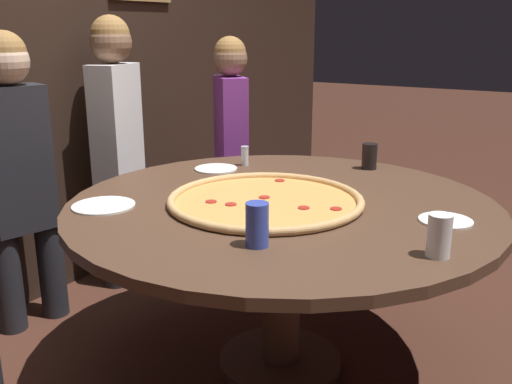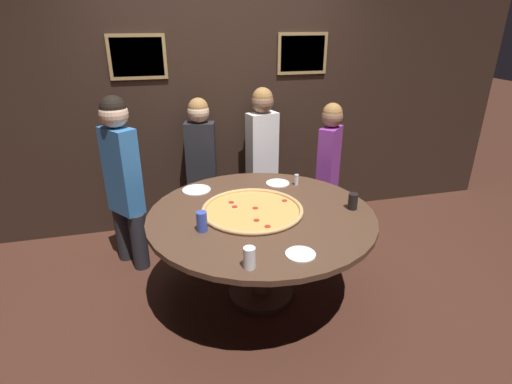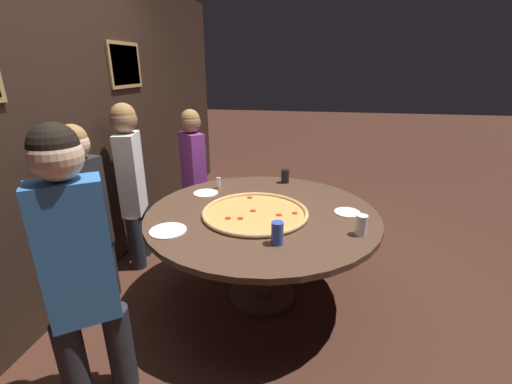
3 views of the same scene
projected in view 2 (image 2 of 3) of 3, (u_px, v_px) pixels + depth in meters
ground_plane at (261, 294)px, 3.27m from camera, size 24.00×24.00×0.00m
back_wall at (225, 101)px, 4.03m from camera, size 6.40×0.08×2.60m
dining_table at (261, 227)px, 3.02m from camera, size 1.69×1.69×0.74m
giant_pizza at (252, 210)px, 2.99m from camera, size 0.77×0.77×0.03m
drink_cup_near_left at (353, 201)px, 3.02m from camera, size 0.07×0.07×0.12m
drink_cup_near_right at (202, 222)px, 2.70m from camera, size 0.07×0.07×0.14m
drink_cup_centre_back at (249, 258)px, 2.29m from camera, size 0.07×0.07×0.13m
white_plate_beside_cup at (278, 183)px, 3.50m from camera, size 0.20×0.20×0.01m
white_plate_right_side at (197, 190)px, 3.37m from camera, size 0.24×0.24×0.01m
white_plate_far_back at (301, 254)px, 2.45m from camera, size 0.19×0.19×0.01m
condiment_shaker at (296, 180)px, 3.45m from camera, size 0.04×0.04×0.10m
diner_side_right at (122, 175)px, 3.36m from camera, size 0.34×0.39×1.53m
diner_side_left at (262, 150)px, 4.09m from camera, size 0.39×0.24×1.47m
diner_centre_back at (201, 159)px, 3.97m from camera, size 0.37×0.22×1.39m
diner_far_right at (329, 163)px, 3.93m from camera, size 0.32×0.33×1.35m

